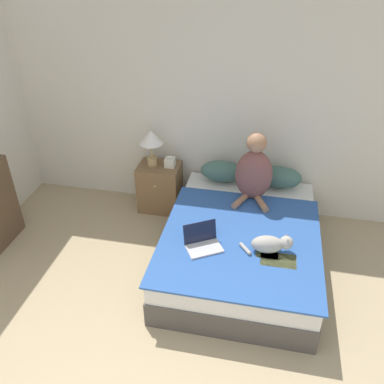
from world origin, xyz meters
TOP-DOWN VIEW (x-y plane):
  - wall_back at (0.00, 3.45)m, footprint 5.74×0.05m
  - bed at (0.57, 2.35)m, footprint 1.56×2.07m
  - pillow_near at (0.23, 3.22)m, footprint 0.52×0.28m
  - pillow_far at (0.91, 3.22)m, footprint 0.52×0.28m
  - person_sitting at (0.62, 2.91)m, footprint 0.41×0.40m
  - cat_tabby at (0.87, 2.02)m, footprint 0.50×0.21m
  - laptop_open at (0.23, 1.96)m, footprint 0.41×0.39m
  - nightstand at (-0.55, 3.19)m, footprint 0.51×0.41m
  - table_lamp at (-0.63, 3.20)m, footprint 0.28×0.28m
  - tissue_box at (-0.41, 3.21)m, footprint 0.12×0.12m

SIDE VIEW (x-z plane):
  - bed at x=0.57m, z-range 0.00..0.48m
  - nightstand at x=-0.55m, z-range 0.00..0.62m
  - laptop_open at x=0.23m, z-range 0.42..0.65m
  - cat_tabby at x=0.87m, z-range 0.48..0.67m
  - pillow_near at x=0.23m, z-range 0.49..0.74m
  - pillow_far at x=0.91m, z-range 0.49..0.74m
  - tissue_box at x=-0.41m, z-range 0.60..0.74m
  - person_sitting at x=0.62m, z-range 0.43..1.23m
  - table_lamp at x=-0.63m, z-range 0.73..1.18m
  - wall_back at x=0.00m, z-range 0.00..2.55m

